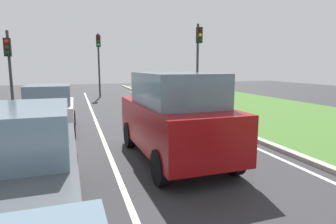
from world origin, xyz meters
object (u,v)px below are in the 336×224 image
at_px(car_sedan_left_lane, 16,168).
at_px(car_hatchback_far, 50,109).
at_px(traffic_light_far_median, 99,54).
at_px(traffic_light_overhead_left, 9,59).
at_px(car_suv_ahead, 174,116).
at_px(traffic_light_near_right, 198,51).

xyz_separation_m(car_sedan_left_lane, car_hatchback_far, (-0.00, 6.67, -0.04)).
relative_size(car_hatchback_far, traffic_light_far_median, 0.75).
height_order(car_hatchback_far, traffic_light_overhead_left, traffic_light_overhead_left).
relative_size(car_suv_ahead, car_sedan_left_lane, 1.05).
bearing_deg(traffic_light_far_median, car_suv_ahead, -88.07).
bearing_deg(traffic_light_near_right, car_hatchback_far, -149.96).
bearing_deg(traffic_light_overhead_left, car_hatchback_far, -66.92).
bearing_deg(traffic_light_near_right, traffic_light_far_median, 124.60).
xyz_separation_m(car_suv_ahead, traffic_light_far_median, (-0.55, 16.39, 2.23)).
bearing_deg(car_suv_ahead, traffic_light_far_median, 90.33).
bearing_deg(traffic_light_far_median, car_hatchback_far, -103.05).
height_order(car_suv_ahead, car_hatchback_far, car_suv_ahead).
bearing_deg(car_sedan_left_lane, car_suv_ahead, 33.54).
xyz_separation_m(traffic_light_near_right, traffic_light_overhead_left, (-10.12, 0.56, -0.54)).
relative_size(car_sedan_left_lane, traffic_light_far_median, 0.88).
bearing_deg(car_sedan_left_lane, traffic_light_far_median, 80.35).
xyz_separation_m(car_sedan_left_lane, traffic_light_near_right, (7.92, 11.26, 2.40)).
distance_m(car_sedan_left_lane, traffic_light_near_right, 13.97).
bearing_deg(traffic_light_overhead_left, traffic_light_far_median, 54.12).
distance_m(car_sedan_left_lane, traffic_light_far_median, 19.07).
height_order(car_sedan_left_lane, traffic_light_overhead_left, traffic_light_overhead_left).
xyz_separation_m(car_suv_ahead, car_sedan_left_lane, (-3.34, -2.31, -0.25)).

